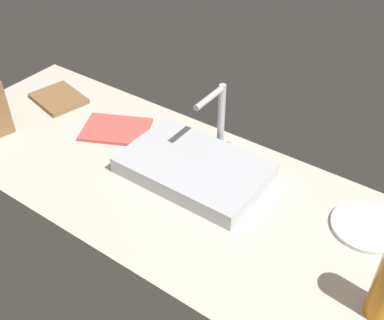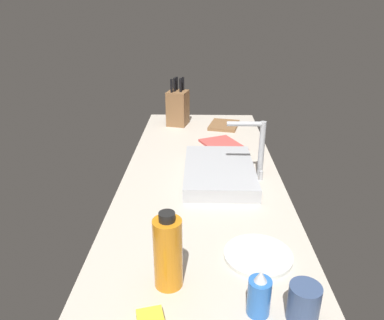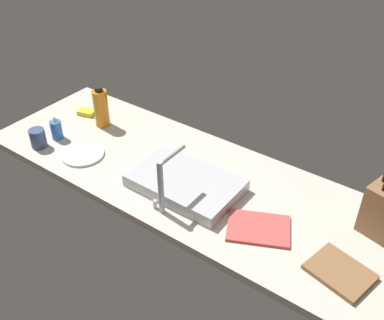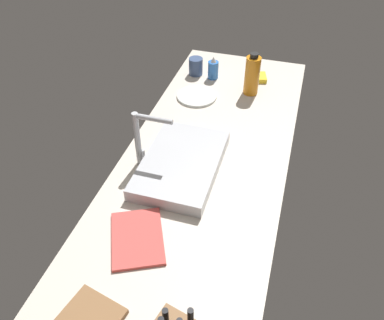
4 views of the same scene
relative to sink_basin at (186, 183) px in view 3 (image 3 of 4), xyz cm
name	(u,v)px [view 3 (image 3 of 4)]	position (x,y,z in cm)	size (l,w,h in cm)	color
countertop_slab	(188,179)	(4.34, -7.35, -4.47)	(198.13, 66.84, 3.50)	beige
sink_basin	(186,183)	(0.00, 0.00, 0.00)	(45.23, 28.97, 5.44)	#B7BABF
faucet	(164,180)	(-0.97, 15.20, 12.07)	(5.50, 15.91, 24.30)	#B7BABF
knife_block	(383,210)	(-73.44, -21.73, 8.00)	(14.66, 13.81, 28.15)	brown
cutting_board	(340,272)	(-69.73, 6.05, -1.82)	(20.42, 16.05, 1.80)	brown
soap_bottle	(56,129)	(74.05, 5.93, 2.48)	(5.54, 5.54, 12.20)	blue
water_bottle	(101,108)	(64.90, -16.02, 7.32)	(7.40, 7.40, 21.57)	orange
dinner_plate	(83,154)	(53.25, 8.97, -2.12)	(20.00, 20.00, 1.20)	silver
dish_towel	(258,228)	(-36.99, 3.56, -2.12)	(23.54, 16.90, 1.20)	#CC4C47
coffee_mug	(38,138)	(75.49, 15.97, 1.89)	(7.44, 7.44, 9.22)	#384C75
dish_sponge	(87,112)	(79.74, -18.71, -1.52)	(9.00, 6.00, 2.40)	yellow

